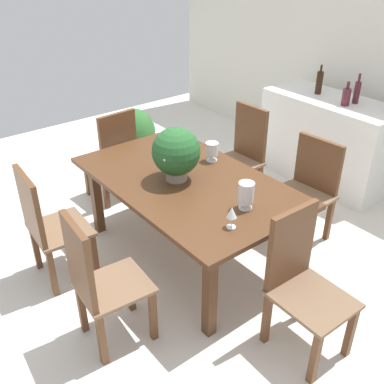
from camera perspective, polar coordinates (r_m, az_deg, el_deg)
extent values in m
plane|color=silver|center=(3.88, -0.99, -8.04)|extent=(7.04, 7.04, 0.00)
cube|color=#4C2D19|center=(3.50, -0.69, 1.36)|extent=(1.83, 1.09, 0.04)
cube|color=#4C2D19|center=(4.08, -12.05, -0.75)|extent=(0.07, 0.07, 0.69)
cube|color=#4C2D19|center=(3.01, 2.27, -12.86)|extent=(0.07, 0.07, 0.69)
cube|color=#4C2D19|center=(4.45, -2.60, 2.63)|extent=(0.07, 0.07, 0.69)
cube|color=#4C2D19|center=(3.49, 12.81, -6.79)|extent=(0.07, 0.07, 0.69)
cube|color=brown|center=(2.93, 15.34, -19.70)|extent=(0.05, 0.05, 0.42)
cube|color=brown|center=(3.14, 19.50, -16.36)|extent=(0.05, 0.05, 0.42)
cube|color=brown|center=(3.09, 9.46, -15.52)|extent=(0.05, 0.05, 0.42)
cube|color=brown|center=(3.29, 13.79, -12.71)|extent=(0.05, 0.05, 0.42)
cube|color=brown|center=(2.95, 15.06, -13.02)|extent=(0.48, 0.43, 0.03)
cube|color=brown|center=(2.87, 12.49, -6.67)|extent=(0.05, 0.39, 0.54)
cube|color=brown|center=(4.91, -9.58, 3.21)|extent=(0.05, 0.05, 0.42)
cube|color=brown|center=(4.76, -13.17, 1.86)|extent=(0.05, 0.05, 0.42)
cube|color=brown|center=(4.65, -7.18, 1.76)|extent=(0.05, 0.05, 0.42)
cube|color=brown|center=(4.48, -10.89, 0.29)|extent=(0.05, 0.05, 0.42)
cube|color=brown|center=(4.60, -10.45, 4.23)|extent=(0.45, 0.46, 0.03)
cube|color=brown|center=(4.34, -9.39, 6.63)|extent=(0.07, 0.40, 0.52)
cube|color=brown|center=(3.61, -12.28, -8.04)|extent=(0.05, 0.05, 0.42)
cube|color=brown|center=(3.91, -14.61, -5.07)|extent=(0.05, 0.05, 0.42)
cube|color=brown|center=(3.54, -17.32, -9.80)|extent=(0.05, 0.05, 0.42)
cube|color=brown|center=(3.84, -19.27, -6.61)|extent=(0.05, 0.05, 0.42)
cube|color=brown|center=(3.59, -16.37, -4.52)|extent=(0.49, 0.44, 0.03)
cube|color=brown|center=(3.42, -19.90, -1.75)|extent=(0.43, 0.07, 0.51)
cube|color=brown|center=(4.54, 1.99, 1.24)|extent=(0.05, 0.05, 0.42)
cube|color=brown|center=(4.31, 5.11, -0.51)|extent=(0.05, 0.05, 0.42)
cube|color=brown|center=(4.77, 5.39, 2.64)|extent=(0.05, 0.05, 0.42)
cube|color=brown|center=(4.56, 8.52, 1.04)|extent=(0.05, 0.05, 0.42)
cube|color=brown|center=(4.44, 5.39, 3.63)|extent=(0.44, 0.46, 0.03)
cube|color=brown|center=(4.46, 7.46, 7.57)|extent=(0.40, 0.05, 0.53)
cube|color=brown|center=(3.08, -4.99, -15.33)|extent=(0.05, 0.05, 0.42)
cube|color=brown|center=(3.30, -7.84, -11.87)|extent=(0.05, 0.05, 0.42)
cube|color=brown|center=(2.98, -11.41, -17.88)|extent=(0.05, 0.05, 0.42)
cube|color=brown|center=(3.21, -13.84, -14.08)|extent=(0.05, 0.05, 0.42)
cube|color=brown|center=(2.98, -9.87, -11.73)|extent=(0.43, 0.47, 0.03)
cube|color=brown|center=(2.75, -14.18, -8.67)|extent=(0.37, 0.07, 0.55)
cube|color=brown|center=(4.03, 9.16, -3.21)|extent=(0.05, 0.05, 0.42)
cube|color=brown|center=(3.84, 13.71, -5.61)|extent=(0.05, 0.05, 0.42)
cube|color=brown|center=(4.31, 12.64, -1.21)|extent=(0.05, 0.05, 0.42)
cube|color=brown|center=(4.14, 17.02, -3.33)|extent=(0.05, 0.05, 0.42)
cube|color=brown|center=(3.96, 13.50, -0.62)|extent=(0.50, 0.51, 0.03)
cube|color=brown|center=(4.01, 15.77, 3.44)|extent=(0.44, 0.07, 0.46)
cylinder|color=gray|center=(3.47, -1.98, 2.36)|extent=(0.17, 0.17, 0.10)
sphere|color=#235628|center=(3.39, -2.03, 5.19)|extent=(0.37, 0.37, 0.37)
sphere|color=silver|center=(3.53, -2.70, 6.47)|extent=(0.05, 0.05, 0.05)
sphere|color=silver|center=(3.24, -2.67, 5.33)|extent=(0.05, 0.05, 0.05)
sphere|color=silver|center=(3.26, -3.39, 4.14)|extent=(0.04, 0.04, 0.04)
sphere|color=silver|center=(3.29, -2.38, 4.70)|extent=(0.04, 0.04, 0.04)
cylinder|color=silver|center=(3.15, 6.77, -1.97)|extent=(0.10, 0.10, 0.01)
cylinder|color=silver|center=(3.13, 6.80, -1.57)|extent=(0.03, 0.03, 0.04)
cylinder|color=silver|center=(3.09, 6.90, -0.07)|extent=(0.11, 0.11, 0.15)
cylinder|color=silver|center=(3.79, 2.51, 4.07)|extent=(0.09, 0.09, 0.01)
cylinder|color=silver|center=(3.77, 2.52, 4.47)|extent=(0.03, 0.03, 0.05)
cylinder|color=silver|center=(3.74, 2.55, 5.52)|extent=(0.11, 0.11, 0.11)
cylinder|color=silver|center=(2.94, 4.99, -4.45)|extent=(0.06, 0.06, 0.00)
cylinder|color=silver|center=(2.92, 5.02, -3.82)|extent=(0.01, 0.01, 0.07)
cone|color=silver|center=(2.88, 5.09, -2.59)|extent=(0.07, 0.07, 0.08)
cube|color=white|center=(5.07, 16.81, 6.32)|extent=(1.42, 0.62, 0.92)
cylinder|color=#511E28|center=(4.73, 19.01, 11.33)|extent=(0.08, 0.08, 0.16)
cylinder|color=#511E28|center=(4.69, 19.25, 12.69)|extent=(0.03, 0.03, 0.07)
cylinder|color=black|center=(5.00, 15.88, 13.22)|extent=(0.07, 0.07, 0.23)
cylinder|color=black|center=(4.96, 16.12, 14.88)|extent=(0.02, 0.02, 0.07)
cylinder|color=#511E28|center=(4.82, 20.22, 11.76)|extent=(0.06, 0.06, 0.21)
cylinder|color=#511E28|center=(4.78, 20.53, 13.43)|extent=(0.03, 0.03, 0.08)
cylinder|color=#9E9384|center=(5.44, -7.21, 4.75)|extent=(0.22, 0.22, 0.18)
ellipsoid|color=#2D662D|center=(5.33, -7.41, 7.57)|extent=(0.50, 0.50, 0.55)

